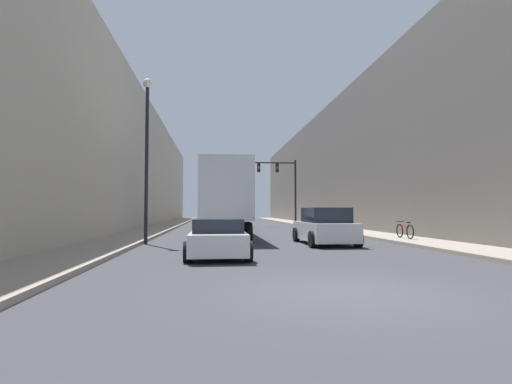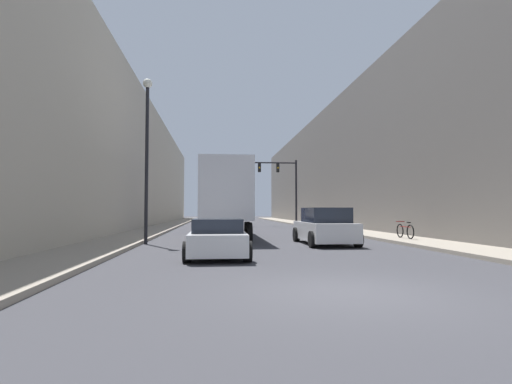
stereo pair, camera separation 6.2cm
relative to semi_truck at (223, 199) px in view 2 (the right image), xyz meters
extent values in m
plane|color=#38383D|center=(2.01, -16.73, -2.26)|extent=(200.00, 200.00, 0.00)
cube|color=gray|center=(9.17, 13.27, -2.19)|extent=(2.61, 80.00, 0.15)
cube|color=gray|center=(-5.15, 13.27, -2.19)|extent=(2.61, 80.00, 0.15)
cube|color=#66605B|center=(13.48, 13.27, 3.68)|extent=(6.00, 80.00, 11.89)
cube|color=#BCB29E|center=(-9.46, 13.27, 3.58)|extent=(6.00, 80.00, 11.68)
cube|color=silver|center=(0.00, -1.28, 0.31)|extent=(2.51, 10.69, 2.95)
cube|color=black|center=(0.00, -1.28, -1.31)|extent=(1.26, 10.69, 0.24)
cube|color=navy|center=(0.00, 5.50, -0.91)|extent=(2.51, 2.86, 2.71)
cylinder|color=black|center=(-1.11, -5.42, -1.76)|extent=(0.25, 1.00, 1.00)
cylinder|color=black|center=(1.11, -5.42, -1.76)|extent=(0.25, 1.00, 1.00)
cylinder|color=black|center=(-1.11, -4.22, -1.76)|extent=(0.25, 1.00, 1.00)
cylinder|color=black|center=(1.11, -4.22, -1.76)|extent=(0.25, 1.00, 1.00)
cylinder|color=black|center=(-1.11, 5.50, -1.76)|extent=(0.25, 1.00, 1.00)
cylinder|color=black|center=(1.11, 5.50, -1.76)|extent=(0.25, 1.00, 1.00)
cube|color=silver|center=(-0.42, -10.44, -1.75)|extent=(1.82, 4.47, 0.67)
cube|color=#1E232D|center=(-0.42, -10.66, -1.20)|extent=(1.60, 2.46, 0.44)
cylinder|color=black|center=(-1.33, -8.90, -1.94)|extent=(0.25, 0.64, 0.64)
cylinder|color=black|center=(0.49, -8.90, -1.94)|extent=(0.25, 0.64, 0.64)
cylinder|color=black|center=(-1.33, -12.07, -1.94)|extent=(0.25, 0.64, 0.64)
cylinder|color=black|center=(0.49, -12.07, -1.94)|extent=(0.25, 0.64, 0.64)
cube|color=silver|center=(4.55, -6.06, -1.66)|extent=(1.97, 4.65, 0.82)
cube|color=#1E232D|center=(4.55, -6.30, -0.91)|extent=(1.73, 2.56, 0.67)
cylinder|color=black|center=(3.56, -4.44, -1.91)|extent=(0.25, 0.70, 0.70)
cylinder|color=black|center=(5.53, -4.44, -1.91)|extent=(0.25, 0.70, 0.70)
cylinder|color=black|center=(3.56, -7.79, -1.91)|extent=(0.25, 0.70, 0.70)
cylinder|color=black|center=(5.53, -7.79, -1.91)|extent=(0.25, 0.70, 0.70)
cylinder|color=black|center=(7.71, 15.74, 1.08)|extent=(0.20, 0.20, 6.69)
cube|color=black|center=(3.94, 15.74, 4.13)|extent=(7.54, 0.12, 0.12)
cube|color=black|center=(5.83, 15.74, 3.62)|extent=(0.30, 0.24, 0.90)
sphere|color=gold|center=(5.83, 15.60, 3.62)|extent=(0.18, 0.18, 0.18)
cube|color=black|center=(3.94, 15.74, 3.62)|extent=(0.30, 0.24, 0.90)
sphere|color=gold|center=(3.94, 15.60, 3.62)|extent=(0.18, 0.18, 0.18)
cube|color=black|center=(2.06, 15.74, 3.62)|extent=(0.30, 0.24, 0.90)
sphere|color=red|center=(2.06, 15.60, 3.34)|extent=(0.18, 0.18, 0.18)
cylinder|color=black|center=(-3.69, -5.25, 1.44)|extent=(0.16, 0.16, 7.40)
sphere|color=silver|center=(-3.69, -5.25, 5.29)|extent=(0.44, 0.44, 0.44)
torus|color=black|center=(9.07, -5.40, -1.75)|extent=(0.06, 0.72, 0.72)
torus|color=black|center=(9.07, -4.29, -1.75)|extent=(0.06, 0.72, 0.72)
cube|color=maroon|center=(9.07, -4.84, -1.52)|extent=(0.04, 1.11, 0.04)
cube|color=black|center=(9.07, -5.25, -1.30)|extent=(0.12, 0.20, 0.06)
cube|color=maroon|center=(9.07, -4.34, -1.27)|extent=(0.44, 0.04, 0.04)
camera|label=1|loc=(-0.56, -24.19, -0.70)|focal=28.00mm
camera|label=2|loc=(-0.50, -24.20, -0.70)|focal=28.00mm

